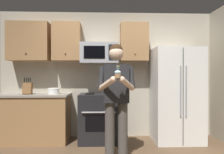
{
  "coord_description": "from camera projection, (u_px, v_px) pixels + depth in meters",
  "views": [
    {
      "loc": [
        -0.06,
        -2.77,
        1.26
      ],
      "look_at": [
        0.07,
        0.49,
        1.25
      ],
      "focal_mm": 34.11,
      "sensor_mm": 36.0,
      "label": 1
    }
  ],
  "objects": [
    {
      "name": "wall_back",
      "position": [
        107.0,
        74.0,
        4.52
      ],
      "size": [
        4.4,
        0.1,
        2.6
      ],
      "primitive_type": "cube",
      "color": "#B7AD99",
      "rests_on": "ground"
    },
    {
      "name": "oven_range",
      "position": [
        99.0,
        117.0,
        4.12
      ],
      "size": [
        0.76,
        0.7,
        0.93
      ],
      "color": "black",
      "rests_on": "ground"
    },
    {
      "name": "microwave",
      "position": [
        99.0,
        53.0,
        4.24
      ],
      "size": [
        0.74,
        0.41,
        0.4
      ],
      "color": "#9EA0A5"
    },
    {
      "name": "refrigerator",
      "position": [
        176.0,
        95.0,
        4.14
      ],
      "size": [
        0.9,
        0.75,
        1.8
      ],
      "color": "white",
      "rests_on": "ground"
    },
    {
      "name": "cabinet_row_upper",
      "position": [
        71.0,
        42.0,
        4.27
      ],
      "size": [
        2.78,
        0.36,
        0.76
      ],
      "color": "#9E7247"
    },
    {
      "name": "counter_left",
      "position": [
        32.0,
        118.0,
        4.09
      ],
      "size": [
        1.44,
        0.66,
        0.92
      ],
      "color": "#9E7247",
      "rests_on": "ground"
    },
    {
      "name": "knife_block",
      "position": [
        28.0,
        88.0,
        4.04
      ],
      "size": [
        0.16,
        0.15,
        0.32
      ],
      "color": "brown",
      "rests_on": "counter_left"
    },
    {
      "name": "bowl_large_white",
      "position": [
        53.0,
        91.0,
        4.14
      ],
      "size": [
        0.24,
        0.24,
        0.11
      ],
      "color": "white",
      "rests_on": "counter_left"
    },
    {
      "name": "person",
      "position": [
        116.0,
        94.0,
        3.25
      ],
      "size": [
        0.6,
        0.48,
        1.76
      ],
      "color": "#4C4742",
      "rests_on": "ground"
    },
    {
      "name": "cupcake",
      "position": [
        118.0,
        74.0,
        2.92
      ],
      "size": [
        0.09,
        0.09,
        0.17
      ],
      "color": "#A87F56"
    }
  ]
}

